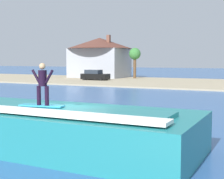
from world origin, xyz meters
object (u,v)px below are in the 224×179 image
at_px(car_near_shore, 95,75).
at_px(tree_short_bushy, 135,55).
at_px(surfboard, 42,106).
at_px(house_with_chimney, 100,55).
at_px(surfer, 43,82).
at_px(wave_crest, 60,128).

height_order(car_near_shore, tree_short_bushy, tree_short_bushy).
xyz_separation_m(surfboard, car_near_shore, (-18.79, 38.14, -0.82)).
bearing_deg(house_with_chimney, surfer, -64.22).
xyz_separation_m(house_with_chimney, tree_short_bushy, (7.41, -0.57, -0.11)).
bearing_deg(car_near_shore, surfer, -63.67).
height_order(surfboard, house_with_chimney, house_with_chimney).
relative_size(surfboard, surfer, 1.14).
xyz_separation_m(surfer, house_with_chimney, (-22.35, 46.28, 1.71)).
height_order(surfboard, car_near_shore, car_near_shore).
relative_size(wave_crest, surfboard, 6.04).
height_order(surfboard, surfer, surfer).
bearing_deg(house_with_chimney, surfboard, -64.31).
xyz_separation_m(surfboard, tree_short_bushy, (-14.83, 45.65, 2.52)).
bearing_deg(car_near_shore, house_with_chimney, 113.10).
relative_size(surfer, car_near_shore, 0.35).
height_order(wave_crest, house_with_chimney, house_with_chimney).
distance_m(surfer, tree_short_bushy, 48.12).
xyz_separation_m(wave_crest, car_near_shore, (-19.16, 37.50, 0.13)).
xyz_separation_m(car_near_shore, tree_short_bushy, (3.96, 7.51, 3.33)).
bearing_deg(surfer, surfboard, 151.30).
bearing_deg(wave_crest, house_with_chimney, 116.38).
xyz_separation_m(surfboard, surfer, (0.11, -0.06, 0.92)).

